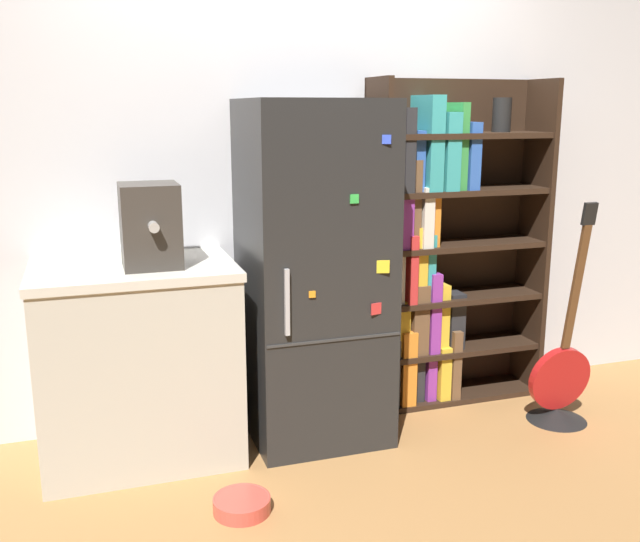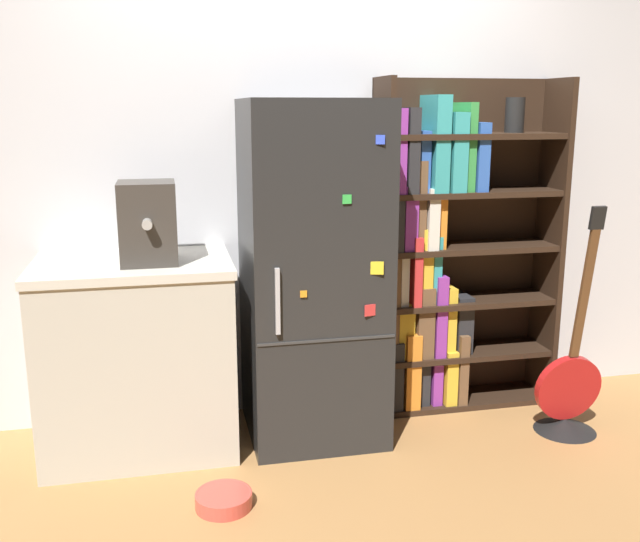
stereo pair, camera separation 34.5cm
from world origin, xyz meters
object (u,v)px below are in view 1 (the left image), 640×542
at_px(pet_bowl, 242,504).
at_px(refrigerator, 313,273).
at_px(guitar, 559,390).
at_px(bookshelf, 433,255).
at_px(espresso_machine, 150,225).

bearing_deg(pet_bowl, refrigerator, 51.18).
distance_m(guitar, pet_bowl, 1.81).
height_order(bookshelf, guitar, bookshelf).
distance_m(refrigerator, bookshelf, 0.78).
xyz_separation_m(espresso_machine, guitar, (2.03, -0.25, -0.94)).
xyz_separation_m(refrigerator, pet_bowl, (-0.51, -0.64, -0.79)).
distance_m(bookshelf, pet_bowl, 1.71).
relative_size(refrigerator, espresso_machine, 4.48).
height_order(bookshelf, espresso_machine, bookshelf).
distance_m(refrigerator, espresso_machine, 0.82).
height_order(refrigerator, guitar, refrigerator).
bearing_deg(refrigerator, pet_bowl, -128.82).
bearing_deg(espresso_machine, pet_bowl, -66.47).
bearing_deg(guitar, bookshelf, 135.77).
xyz_separation_m(bookshelf, pet_bowl, (-1.26, -0.83, -0.79)).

